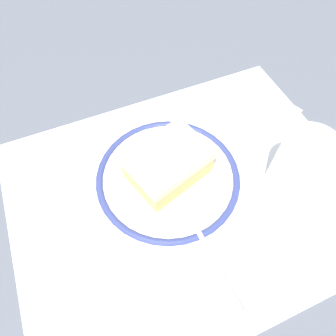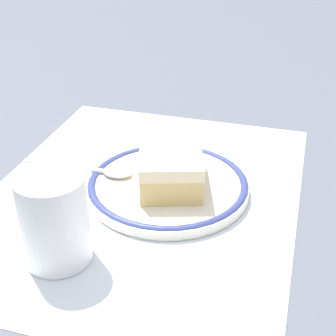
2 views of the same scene
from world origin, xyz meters
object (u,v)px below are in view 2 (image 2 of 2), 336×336
object	(u,v)px
napkin	(176,299)
plate	(168,186)
spoon	(100,170)
cup	(55,224)
cake_slice	(171,167)

from	to	relation	value
napkin	plate	bearing A→B (deg)	-161.87
spoon	cup	xyz separation A→B (m)	(0.14, 0.01, 0.02)
spoon	napkin	bearing A→B (deg)	40.10
plate	cake_slice	xyz separation A→B (m)	(0.00, 0.00, 0.03)
plate	napkin	bearing A→B (deg)	18.13
plate	cup	bearing A→B (deg)	-25.96
cake_slice	spoon	distance (m)	0.09
napkin	cup	bearing A→B (deg)	-100.90
cup	napkin	xyz separation A→B (m)	(0.02, 0.13, -0.04)
cup	plate	bearing A→B (deg)	154.04
cup	napkin	distance (m)	0.14
spoon	cup	distance (m)	0.15
plate	napkin	world-z (taller)	plate
spoon	cup	bearing A→B (deg)	5.86
cake_slice	napkin	world-z (taller)	cake_slice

